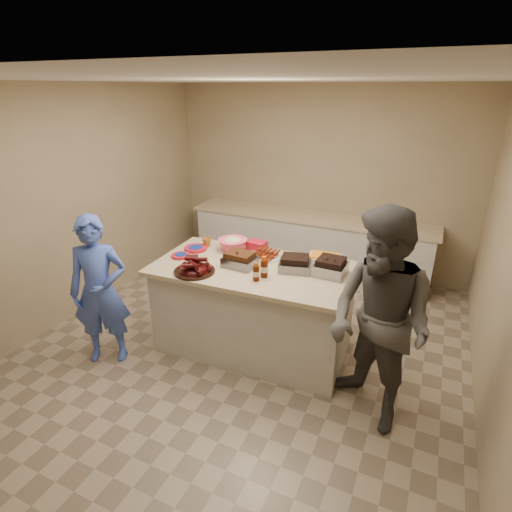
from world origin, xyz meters
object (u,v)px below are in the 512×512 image
at_px(plastic_cup, 207,246).
at_px(guest_blue, 111,356).
at_px(bbq_bottle_a, 256,280).
at_px(mustard_bottle, 251,259).
at_px(island, 254,346).
at_px(roasting_pan, 330,274).
at_px(bbq_bottle_b, 264,277).
at_px(rib_platter, 195,272).
at_px(coleslaw_bowl, 233,250).
at_px(guest_gray, 366,414).

relative_size(plastic_cup, guest_blue, 0.07).
bearing_deg(bbq_bottle_a, mustard_bottle, 120.30).
bearing_deg(island, plastic_cup, 155.79).
xyz_separation_m(roasting_pan, bbq_bottle_b, (-0.56, -0.31, 0.00)).
bearing_deg(rib_platter, plastic_cup, 110.82).
bearing_deg(bbq_bottle_b, roasting_pan, 29.25).
relative_size(island, plastic_cup, 19.14).
height_order(coleslaw_bowl, guest_gray, coleslaw_bowl).
bearing_deg(bbq_bottle_a, coleslaw_bowl, 133.74).
bearing_deg(guest_blue, bbq_bottle_a, -9.08).
xyz_separation_m(coleslaw_bowl, bbq_bottle_a, (0.55, -0.57, 0.00)).
xyz_separation_m(roasting_pan, guest_gray, (0.57, -0.63, -0.96)).
relative_size(coleslaw_bowl, plastic_cup, 3.06).
xyz_separation_m(bbq_bottle_a, plastic_cup, (-0.87, 0.55, 0.00)).
xyz_separation_m(rib_platter, roasting_pan, (1.22, 0.51, 0.00)).
xyz_separation_m(roasting_pan, coleslaw_bowl, (-1.14, 0.15, 0.00)).
relative_size(roasting_pan, guest_gray, 0.15).
xyz_separation_m(plastic_cup, guest_blue, (-0.59, -1.08, -0.96)).
relative_size(coleslaw_bowl, mustard_bottle, 3.02).
bearing_deg(guest_blue, roasting_pan, -4.29).
bearing_deg(bbq_bottle_b, bbq_bottle_a, -109.74).
bearing_deg(bbq_bottle_a, guest_gray, -10.51).
bearing_deg(rib_platter, island, 36.72).
bearing_deg(plastic_cup, coleslaw_bowl, 3.14).
distance_m(plastic_cup, guest_blue, 1.56).
relative_size(island, coleslaw_bowl, 6.24).
bearing_deg(coleslaw_bowl, rib_platter, -96.96).
xyz_separation_m(bbq_bottle_b, guest_gray, (1.13, -0.32, -0.96)).
bearing_deg(island, mustard_bottle, 119.95).
bearing_deg(island, coleslaw_bowl, 140.12).
bearing_deg(rib_platter, guest_blue, -152.25).
bearing_deg(guest_gray, roasting_pan, 168.74).
xyz_separation_m(island, mustard_bottle, (-0.11, 0.17, 0.96)).
xyz_separation_m(bbq_bottle_b, mustard_bottle, (-0.29, 0.34, 0.00)).
distance_m(roasting_pan, coleslaw_bowl, 1.15).
bearing_deg(guest_gray, bbq_bottle_a, -153.61).
xyz_separation_m(island, plastic_cup, (-0.72, 0.28, 0.96)).
bearing_deg(bbq_bottle_a, roasting_pan, 34.89).
bearing_deg(bbq_bottle_a, plastic_cup, 147.57).
relative_size(roasting_pan, coleslaw_bowl, 0.88).
bearing_deg(roasting_pan, guest_blue, -153.05).
distance_m(roasting_pan, plastic_cup, 1.47).
relative_size(mustard_bottle, guest_gray, 0.06).
xyz_separation_m(bbq_bottle_a, guest_gray, (1.17, -0.22, -0.96)).
bearing_deg(bbq_bottle_b, coleslaw_bowl, 141.28).
relative_size(island, bbq_bottle_b, 9.65).
distance_m(guest_blue, guest_gray, 2.65).
distance_m(bbq_bottle_a, guest_gray, 1.53).
bearing_deg(mustard_bottle, guest_gray, -24.74).
distance_m(island, bbq_bottle_b, 1.00).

